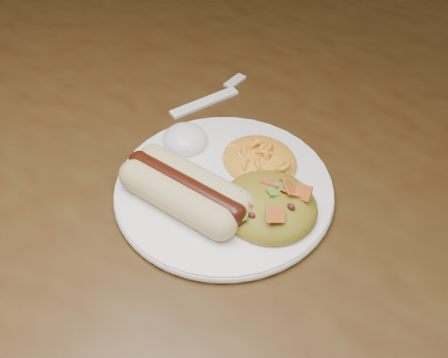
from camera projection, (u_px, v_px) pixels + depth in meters
The scene contains 7 objects.
table at pixel (328, 191), 0.72m from camera, with size 1.60×0.90×0.75m.
plate at pixel (224, 189), 0.58m from camera, with size 0.24×0.24×0.01m, color white.
hotdog at pixel (185, 189), 0.55m from camera, with size 0.13×0.07×0.03m.
mac_and_cheese at pixel (260, 152), 0.59m from camera, with size 0.09×0.08×0.03m, color orange.
sour_cream at pixel (185, 134), 0.61m from camera, with size 0.05×0.05×0.03m, color white.
taco_salad at pixel (269, 199), 0.54m from camera, with size 0.10×0.10×0.05m.
fork at pixel (204, 102), 0.70m from camera, with size 0.02×0.16×0.00m, color white.
Camera 1 is at (0.20, -0.47, 1.18)m, focal length 42.00 mm.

